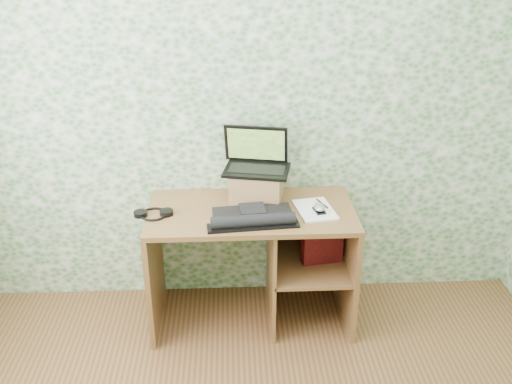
{
  "coord_description": "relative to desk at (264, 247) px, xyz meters",
  "views": [
    {
      "loc": [
        -0.11,
        -1.49,
        2.25
      ],
      "look_at": [
        0.03,
        1.39,
        0.89
      ],
      "focal_mm": 40.0,
      "sensor_mm": 36.0,
      "label": 1
    }
  ],
  "objects": [
    {
      "name": "laptop",
      "position": [
        -0.04,
        0.16,
        0.51
      ],
      "size": [
        0.42,
        0.34,
        0.25
      ],
      "rotation": [
        0.0,
        0.0,
        -0.21
      ],
      "color": "black",
      "rests_on": "riser"
    },
    {
      "name": "pen",
      "position": [
        0.34,
        -0.0,
        0.29
      ],
      "size": [
        0.05,
        0.12,
        0.01
      ],
      "primitive_type": "cylinder",
      "rotation": [
        1.57,
        0.0,
        0.37
      ],
      "color": "black",
      "rests_on": "notepad"
    },
    {
      "name": "red_box",
      "position": [
        0.35,
        -0.03,
        0.05
      ],
      "size": [
        0.25,
        0.12,
        0.29
      ],
      "primitive_type": "cube",
      "rotation": [
        0.0,
        0.0,
        0.17
      ],
      "color": "maroon",
      "rests_on": "desk"
    },
    {
      "name": "keyboard",
      "position": [
        -0.08,
        -0.16,
        0.29
      ],
      "size": [
        0.51,
        0.3,
        0.07
      ],
      "rotation": [
        0.0,
        0.0,
        0.09
      ],
      "color": "black",
      "rests_on": "desk"
    },
    {
      "name": "mouse",
      "position": [
        0.31,
        -0.09,
        0.3
      ],
      "size": [
        0.08,
        0.11,
        0.03
      ],
      "primitive_type": "ellipsoid",
      "rotation": [
        0.0,
        0.0,
        0.2
      ],
      "color": "silver",
      "rests_on": "notepad"
    },
    {
      "name": "notepad",
      "position": [
        0.29,
        -0.06,
        0.28
      ],
      "size": [
        0.25,
        0.32,
        0.01
      ],
      "primitive_type": "cube",
      "rotation": [
        0.0,
        0.0,
        0.17
      ],
      "color": "white",
      "rests_on": "desk"
    },
    {
      "name": "desk",
      "position": [
        0.0,
        0.0,
        0.0
      ],
      "size": [
        1.2,
        0.6,
        0.75
      ],
      "color": "brown",
      "rests_on": "floor"
    },
    {
      "name": "riser",
      "position": [
        -0.04,
        0.12,
        0.36
      ],
      "size": [
        0.34,
        0.3,
        0.18
      ],
      "primitive_type": "cube",
      "rotation": [
        0.0,
        0.0,
        -0.21
      ],
      "color": "#9F7747",
      "rests_on": "desk"
    },
    {
      "name": "headphones",
      "position": [
        -0.64,
        -0.07,
        0.28
      ],
      "size": [
        0.22,
        0.17,
        0.03
      ],
      "rotation": [
        0.0,
        0.0,
        0.06
      ],
      "color": "black",
      "rests_on": "desk"
    },
    {
      "name": "wall_back",
      "position": [
        -0.08,
        0.28,
        0.82
      ],
      "size": [
        3.5,
        0.0,
        3.5
      ],
      "primitive_type": "plane",
      "rotation": [
        1.57,
        0.0,
        0.0
      ],
      "color": "white",
      "rests_on": "ground"
    }
  ]
}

